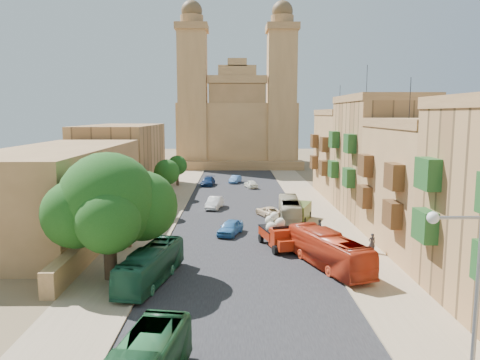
{
  "coord_description": "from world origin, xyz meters",
  "views": [
    {
      "loc": [
        -0.69,
        -28.2,
        11.66
      ],
      "look_at": [
        0.0,
        26.0,
        4.0
      ],
      "focal_mm": 35.0,
      "sensor_mm": 36.0,
      "label": 1
    }
  ],
  "objects_px": {
    "streetlamp": "(465,293)",
    "car_white_b": "(251,184)",
    "red_truck": "(277,233)",
    "car_blue_a": "(230,227)",
    "bus_red_east": "(328,250)",
    "pedestrian_c": "(320,228)",
    "car_cream": "(268,211)",
    "street_tree_a": "(128,207)",
    "street_tree_b": "(152,190)",
    "pedestrian_a": "(372,243)",
    "olive_pickup": "(299,212)",
    "bus_green_north": "(151,265)",
    "street_tree_c": "(167,172)",
    "car_blue_b": "(235,179)",
    "bus_cream_east": "(290,209)",
    "ficus_tree": "(109,205)",
    "car_dkblue": "(208,181)",
    "car_white_a": "(214,203)",
    "street_tree_d": "(177,165)",
    "church": "(237,124)"
  },
  "relations": [
    {
      "from": "olive_pickup",
      "to": "car_cream",
      "type": "relative_size",
      "value": 1.17
    },
    {
      "from": "street_tree_b",
      "to": "pedestrian_a",
      "type": "xyz_separation_m",
      "value": [
        20.97,
        -13.95,
        -2.31
      ]
    },
    {
      "from": "ficus_tree",
      "to": "bus_green_north",
      "type": "height_order",
      "value": "ficus_tree"
    },
    {
      "from": "street_tree_c",
      "to": "bus_cream_east",
      "type": "bearing_deg",
      "value": -41.75
    },
    {
      "from": "street_tree_c",
      "to": "car_cream",
      "type": "distance_m",
      "value": 17.88
    },
    {
      "from": "ficus_tree",
      "to": "car_cream",
      "type": "height_order",
      "value": "ficus_tree"
    },
    {
      "from": "bus_red_east",
      "to": "car_white_b",
      "type": "bearing_deg",
      "value": -102.82
    },
    {
      "from": "church",
      "to": "car_dkblue",
      "type": "distance_m",
      "value": 32.36
    },
    {
      "from": "street_tree_c",
      "to": "car_white_a",
      "type": "xyz_separation_m",
      "value": [
        6.86,
        -7.02,
        -2.95
      ]
    },
    {
      "from": "street_tree_d",
      "to": "bus_cream_east",
      "type": "xyz_separation_m",
      "value": [
        15.42,
        -25.76,
        -2.07
      ]
    },
    {
      "from": "church",
      "to": "olive_pickup",
      "type": "xyz_separation_m",
      "value": [
        6.5,
        -56.28,
        -8.62
      ]
    },
    {
      "from": "car_white_b",
      "to": "pedestrian_c",
      "type": "relative_size",
      "value": 2.21
    },
    {
      "from": "street_tree_a",
      "to": "red_truck",
      "type": "height_order",
      "value": "street_tree_a"
    },
    {
      "from": "streetlamp",
      "to": "pedestrian_c",
      "type": "xyz_separation_m",
      "value": [
        -0.22,
        27.4,
        -4.36
      ]
    },
    {
      "from": "pedestrian_c",
      "to": "car_cream",
      "type": "bearing_deg",
      "value": -157.1
    },
    {
      "from": "red_truck",
      "to": "bus_red_east",
      "type": "xyz_separation_m",
      "value": [
        3.41,
        -5.4,
        0.02
      ]
    },
    {
      "from": "bus_green_north",
      "to": "car_blue_b",
      "type": "height_order",
      "value": "bus_green_north"
    },
    {
      "from": "car_dkblue",
      "to": "car_blue_b",
      "type": "height_order",
      "value": "car_dkblue"
    },
    {
      "from": "bus_cream_east",
      "to": "car_cream",
      "type": "height_order",
      "value": "bus_cream_east"
    },
    {
      "from": "car_blue_a",
      "to": "car_blue_b",
      "type": "relative_size",
      "value": 1.1
    },
    {
      "from": "bus_green_north",
      "to": "car_white_b",
      "type": "bearing_deg",
      "value": 89.63
    },
    {
      "from": "red_truck",
      "to": "car_white_a",
      "type": "xyz_separation_m",
      "value": [
        -6.23,
        17.29,
        -0.61
      ]
    },
    {
      "from": "bus_green_north",
      "to": "car_white_a",
      "type": "bearing_deg",
      "value": 93.56
    },
    {
      "from": "bus_green_north",
      "to": "car_blue_b",
      "type": "relative_size",
      "value": 2.32
    },
    {
      "from": "street_tree_c",
      "to": "pedestrian_c",
      "type": "bearing_deg",
      "value": -49.65
    },
    {
      "from": "red_truck",
      "to": "car_blue_a",
      "type": "relative_size",
      "value": 1.31
    },
    {
      "from": "bus_green_north",
      "to": "pedestrian_a",
      "type": "xyz_separation_m",
      "value": [
        17.47,
        6.82,
        -0.39
      ]
    },
    {
      "from": "street_tree_a",
      "to": "car_blue_b",
      "type": "bearing_deg",
      "value": 76.25
    },
    {
      "from": "street_tree_b",
      "to": "car_white_b",
      "type": "xyz_separation_m",
      "value": [
        11.97,
        21.38,
        -2.52
      ]
    },
    {
      "from": "bus_cream_east",
      "to": "pedestrian_c",
      "type": "distance_m",
      "value": 7.16
    },
    {
      "from": "street_tree_b",
      "to": "street_tree_c",
      "type": "bearing_deg",
      "value": 90.0
    },
    {
      "from": "ficus_tree",
      "to": "bus_red_east",
      "type": "xyz_separation_m",
      "value": [
        15.92,
        2.28,
        -4.02
      ]
    },
    {
      "from": "car_white_b",
      "to": "car_blue_b",
      "type": "xyz_separation_m",
      "value": [
        -2.47,
        5.44,
        -0.0
      ]
    },
    {
      "from": "pedestrian_a",
      "to": "car_white_b",
      "type": "bearing_deg",
      "value": -81.8
    },
    {
      "from": "street_tree_a",
      "to": "car_blue_b",
      "type": "xyz_separation_m",
      "value": [
        9.5,
        38.82,
        -2.98
      ]
    },
    {
      "from": "pedestrian_c",
      "to": "street_tree_b",
      "type": "bearing_deg",
      "value": -118.52
    },
    {
      "from": "bus_red_east",
      "to": "car_blue_b",
      "type": "xyz_separation_m",
      "value": [
        -7.0,
        44.53,
        -0.72
      ]
    },
    {
      "from": "church",
      "to": "street_tree_b",
      "type": "xyz_separation_m",
      "value": [
        -10.0,
        -54.61,
        -6.36
      ]
    },
    {
      "from": "streetlamp",
      "to": "car_white_b",
      "type": "relative_size",
      "value": 2.22
    },
    {
      "from": "bus_cream_east",
      "to": "street_tree_d",
      "type": "bearing_deg",
      "value": -55.46
    },
    {
      "from": "olive_pickup",
      "to": "bus_cream_east",
      "type": "xyz_separation_m",
      "value": [
        -1.08,
        -0.1,
        0.35
      ]
    },
    {
      "from": "olive_pickup",
      "to": "bus_green_north",
      "type": "xyz_separation_m",
      "value": [
        -13.0,
        -19.1,
        0.33
      ]
    },
    {
      "from": "car_cream",
      "to": "olive_pickup",
      "type": "bearing_deg",
      "value": 126.29
    },
    {
      "from": "bus_green_north",
      "to": "pedestrian_c",
      "type": "distance_m",
      "value": 18.55
    },
    {
      "from": "bus_green_north",
      "to": "car_dkblue",
      "type": "height_order",
      "value": "bus_green_north"
    },
    {
      "from": "street_tree_c",
      "to": "bus_red_east",
      "type": "distance_m",
      "value": 34.07
    },
    {
      "from": "car_cream",
      "to": "car_white_a",
      "type": "bearing_deg",
      "value": -56.85
    },
    {
      "from": "olive_pickup",
      "to": "bus_red_east",
      "type": "relative_size",
      "value": 0.5
    },
    {
      "from": "streetlamp",
      "to": "car_white_a",
      "type": "bearing_deg",
      "value": 104.85
    },
    {
      "from": "bus_cream_east",
      "to": "car_white_b",
      "type": "xyz_separation_m",
      "value": [
        -3.45,
        23.14,
        -0.62
      ]
    }
  ]
}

